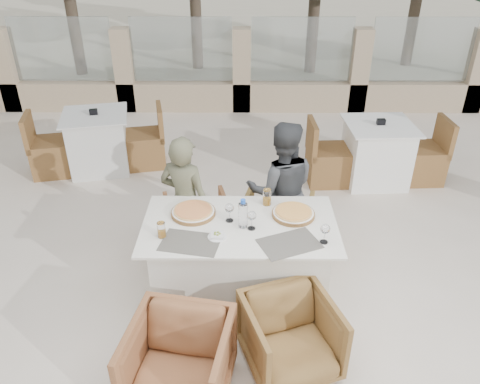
{
  "coord_description": "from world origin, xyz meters",
  "views": [
    {
      "loc": [
        0.03,
        -3.12,
        2.93
      ],
      "look_at": [
        0.0,
        0.35,
        0.9
      ],
      "focal_mm": 35.0,
      "sensor_mm": 36.0,
      "label": 1
    }
  ],
  "objects_px": {
    "pizza_right": "(293,213)",
    "diner_left": "(185,202)",
    "armchair_far_right": "(276,228)",
    "wine_glass_corner": "(325,233)",
    "armchair_near_left": "(179,363)",
    "olive_dish": "(217,235)",
    "dining_table": "(240,261)",
    "pizza_left": "(193,212)",
    "beer_glass_left": "(162,230)",
    "wine_glass_near": "(252,219)",
    "bg_table_a": "(98,142)",
    "armchair_near_right": "(291,337)",
    "beer_glass_right": "(267,197)",
    "wine_glass_centre": "(229,211)",
    "armchair_far_left": "(198,226)",
    "bg_table_b": "(376,153)",
    "diner_right": "(281,190)",
    "water_bottle": "(243,213)"
  },
  "relations": [
    {
      "from": "pizza_right",
      "to": "diner_left",
      "type": "xyz_separation_m",
      "value": [
        -0.96,
        0.39,
        -0.13
      ]
    },
    {
      "from": "pizza_right",
      "to": "armchair_far_right",
      "type": "relative_size",
      "value": 0.53
    },
    {
      "from": "wine_glass_corner",
      "to": "armchair_near_left",
      "type": "distance_m",
      "value": 1.42
    },
    {
      "from": "olive_dish",
      "to": "diner_left",
      "type": "bearing_deg",
      "value": 115.45
    },
    {
      "from": "dining_table",
      "to": "pizza_left",
      "type": "distance_m",
      "value": 0.59
    },
    {
      "from": "beer_glass_left",
      "to": "pizza_left",
      "type": "bearing_deg",
      "value": 56.6
    },
    {
      "from": "wine_glass_corner",
      "to": "beer_glass_left",
      "type": "relative_size",
      "value": 1.41
    },
    {
      "from": "dining_table",
      "to": "diner_left",
      "type": "distance_m",
      "value": 0.78
    },
    {
      "from": "armchair_far_right",
      "to": "armchair_near_left",
      "type": "distance_m",
      "value": 1.8
    },
    {
      "from": "wine_glass_near",
      "to": "armchair_far_right",
      "type": "bearing_deg",
      "value": 69.45
    },
    {
      "from": "olive_dish",
      "to": "bg_table_a",
      "type": "relative_size",
      "value": 0.07
    },
    {
      "from": "dining_table",
      "to": "armchair_near_right",
      "type": "distance_m",
      "value": 0.85
    },
    {
      "from": "beer_glass_left",
      "to": "armchair_near_left",
      "type": "height_order",
      "value": "beer_glass_left"
    },
    {
      "from": "beer_glass_right",
      "to": "armchair_near_right",
      "type": "relative_size",
      "value": 0.22
    },
    {
      "from": "beer_glass_left",
      "to": "wine_glass_centre",
      "type": "bearing_deg",
      "value": 23.52
    },
    {
      "from": "armchair_far_left",
      "to": "armchair_far_right",
      "type": "bearing_deg",
      "value": 161.72
    },
    {
      "from": "armchair_far_left",
      "to": "bg_table_b",
      "type": "height_order",
      "value": "bg_table_b"
    },
    {
      "from": "wine_glass_near",
      "to": "armchair_far_left",
      "type": "height_order",
      "value": "wine_glass_near"
    },
    {
      "from": "wine_glass_near",
      "to": "beer_glass_left",
      "type": "height_order",
      "value": "wine_glass_near"
    },
    {
      "from": "wine_glass_near",
      "to": "wine_glass_corner",
      "type": "height_order",
      "value": "same"
    },
    {
      "from": "pizza_left",
      "to": "bg_table_b",
      "type": "relative_size",
      "value": 0.23
    },
    {
      "from": "bg_table_b",
      "to": "wine_glass_centre",
      "type": "bearing_deg",
      "value": -132.91
    },
    {
      "from": "dining_table",
      "to": "bg_table_a",
      "type": "xyz_separation_m",
      "value": [
        -1.89,
        2.48,
        0.0
      ]
    },
    {
      "from": "armchair_far_right",
      "to": "diner_left",
      "type": "height_order",
      "value": "diner_left"
    },
    {
      "from": "wine_glass_near",
      "to": "armchair_near_right",
      "type": "distance_m",
      "value": 0.94
    },
    {
      "from": "beer_glass_right",
      "to": "armchair_far_left",
      "type": "distance_m",
      "value": 0.94
    },
    {
      "from": "armchair_near_right",
      "to": "armchair_near_left",
      "type": "bearing_deg",
      "value": 179.32
    },
    {
      "from": "armchair_far_right",
      "to": "diner_right",
      "type": "distance_m",
      "value": 0.39
    },
    {
      "from": "beer_glass_right",
      "to": "wine_glass_corner",
      "type": "bearing_deg",
      "value": -53.01
    },
    {
      "from": "dining_table",
      "to": "pizza_left",
      "type": "relative_size",
      "value": 4.24
    },
    {
      "from": "water_bottle",
      "to": "armchair_far_right",
      "type": "xyz_separation_m",
      "value": [
        0.32,
        0.65,
        -0.59
      ]
    },
    {
      "from": "wine_glass_near",
      "to": "bg_table_b",
      "type": "relative_size",
      "value": 0.11
    },
    {
      "from": "armchair_far_left",
      "to": "wine_glass_corner",
      "type": "bearing_deg",
      "value": 126.05
    },
    {
      "from": "beer_glass_right",
      "to": "bg_table_b",
      "type": "distance_m",
      "value": 2.41
    },
    {
      "from": "beer_glass_right",
      "to": "armchair_near_right",
      "type": "height_order",
      "value": "beer_glass_right"
    },
    {
      "from": "armchair_near_right",
      "to": "diner_left",
      "type": "xyz_separation_m",
      "value": [
        -0.89,
        1.28,
        0.36
      ]
    },
    {
      "from": "pizza_right",
      "to": "wine_glass_near",
      "type": "height_order",
      "value": "wine_glass_near"
    },
    {
      "from": "wine_glass_centre",
      "to": "wine_glass_near",
      "type": "relative_size",
      "value": 1.0
    },
    {
      "from": "diner_left",
      "to": "diner_right",
      "type": "xyz_separation_m",
      "value": [
        0.9,
        0.17,
        0.03
      ]
    },
    {
      "from": "olive_dish",
      "to": "armchair_far_right",
      "type": "bearing_deg",
      "value": 56.63
    },
    {
      "from": "dining_table",
      "to": "armchair_near_right",
      "type": "height_order",
      "value": "dining_table"
    },
    {
      "from": "diner_left",
      "to": "wine_glass_centre",
      "type": "bearing_deg",
      "value": 152.72
    },
    {
      "from": "armchair_near_right",
      "to": "bg_table_a",
      "type": "bearing_deg",
      "value": 106.06
    },
    {
      "from": "water_bottle",
      "to": "diner_left",
      "type": "relative_size",
      "value": 0.19
    },
    {
      "from": "olive_dish",
      "to": "wine_glass_centre",
      "type": "bearing_deg",
      "value": 68.79
    },
    {
      "from": "wine_glass_near",
      "to": "wine_glass_corner",
      "type": "distance_m",
      "value": 0.59
    },
    {
      "from": "olive_dish",
      "to": "diner_left",
      "type": "relative_size",
      "value": 0.08
    },
    {
      "from": "water_bottle",
      "to": "olive_dish",
      "type": "bearing_deg",
      "value": -143.16
    },
    {
      "from": "wine_glass_near",
      "to": "beer_glass_left",
      "type": "distance_m",
      "value": 0.72
    },
    {
      "from": "wine_glass_near",
      "to": "diner_right",
      "type": "bearing_deg",
      "value": 68.55
    }
  ]
}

